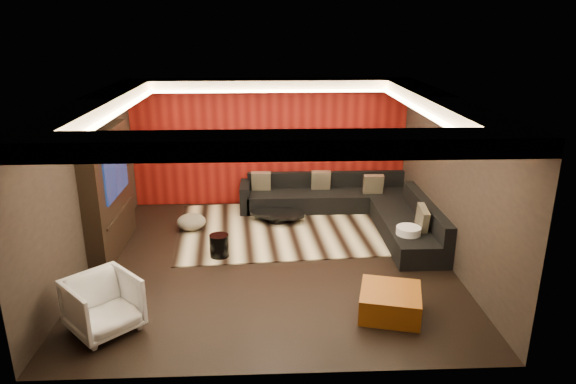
{
  "coord_description": "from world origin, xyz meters",
  "views": [
    {
      "loc": [
        -0.08,
        -8.04,
        3.95
      ],
      "look_at": [
        0.3,
        0.6,
        1.05
      ],
      "focal_mm": 32.0,
      "sensor_mm": 36.0,
      "label": 1
    }
  ],
  "objects_px": {
    "drum_stool": "(219,246)",
    "sectional_sofa": "(354,208)",
    "coffee_table": "(277,216)",
    "orange_ottoman": "(390,302)",
    "white_side_table": "(408,241)",
    "armchair": "(103,305)"
  },
  "relations": [
    {
      "from": "coffee_table",
      "to": "orange_ottoman",
      "type": "height_order",
      "value": "orange_ottoman"
    },
    {
      "from": "coffee_table",
      "to": "drum_stool",
      "type": "bearing_deg",
      "value": -123.08
    },
    {
      "from": "drum_stool",
      "to": "white_side_table",
      "type": "bearing_deg",
      "value": -1.13
    },
    {
      "from": "drum_stool",
      "to": "orange_ottoman",
      "type": "xyz_separation_m",
      "value": [
        2.56,
        -1.95,
        -0.03
      ]
    },
    {
      "from": "orange_ottoman",
      "to": "white_side_table",
      "type": "bearing_deg",
      "value": 68.34
    },
    {
      "from": "drum_stool",
      "to": "sectional_sofa",
      "type": "bearing_deg",
      "value": 32.26
    },
    {
      "from": "coffee_table",
      "to": "orange_ottoman",
      "type": "bearing_deg",
      "value": -67.21
    },
    {
      "from": "drum_stool",
      "to": "sectional_sofa",
      "type": "relative_size",
      "value": 0.11
    },
    {
      "from": "coffee_table",
      "to": "armchair",
      "type": "height_order",
      "value": "armchair"
    },
    {
      "from": "armchair",
      "to": "coffee_table",
      "type": "bearing_deg",
      "value": 14.55
    },
    {
      "from": "drum_stool",
      "to": "armchair",
      "type": "height_order",
      "value": "armchair"
    },
    {
      "from": "coffee_table",
      "to": "sectional_sofa",
      "type": "distance_m",
      "value": 1.61
    },
    {
      "from": "coffee_table",
      "to": "orange_ottoman",
      "type": "relative_size",
      "value": 1.42
    },
    {
      "from": "drum_stool",
      "to": "white_side_table",
      "type": "relative_size",
      "value": 0.74
    },
    {
      "from": "sectional_sofa",
      "to": "drum_stool",
      "type": "bearing_deg",
      "value": -147.74
    },
    {
      "from": "white_side_table",
      "to": "armchair",
      "type": "bearing_deg",
      "value": -155.48
    },
    {
      "from": "drum_stool",
      "to": "armchair",
      "type": "xyz_separation_m",
      "value": [
        -1.34,
        -2.18,
        0.17
      ]
    },
    {
      "from": "white_side_table",
      "to": "sectional_sofa",
      "type": "xyz_separation_m",
      "value": [
        -0.65,
        1.74,
        -0.0
      ]
    },
    {
      "from": "coffee_table",
      "to": "white_side_table",
      "type": "distance_m",
      "value": 2.82
    },
    {
      "from": "drum_stool",
      "to": "sectional_sofa",
      "type": "xyz_separation_m",
      "value": [
        2.65,
        1.68,
        0.04
      ]
    },
    {
      "from": "drum_stool",
      "to": "armchair",
      "type": "bearing_deg",
      "value": -121.52
    },
    {
      "from": "white_side_table",
      "to": "orange_ottoman",
      "type": "relative_size",
      "value": 0.65
    }
  ]
}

